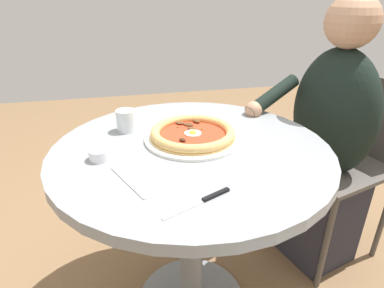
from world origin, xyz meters
TOP-DOWN VIEW (x-y plane):
  - dining_table at (0.00, 0.00)m, footprint 0.89×0.89m
  - pizza_on_plate at (-0.02, -0.05)m, footprint 0.32×0.32m
  - water_glass at (0.20, -0.17)m, footprint 0.07×0.07m
  - steak_knife at (0.03, 0.29)m, footprint 0.18×0.09m
  - ramekin_capers at (0.28, 0.03)m, footprint 0.06×0.06m
  - fork_utensil at (0.21, 0.18)m, footprint 0.09×0.18m
  - diner_person at (-0.64, -0.18)m, footprint 0.55×0.43m
  - cafe_chair_diner at (-0.77, -0.22)m, footprint 0.52×0.52m

SIDE VIEW (x-z plane):
  - cafe_chair_diner at x=-0.77m, z-range 0.10..0.94m
  - diner_person at x=-0.64m, z-range -0.06..1.12m
  - dining_table at x=0.00m, z-range 0.22..0.95m
  - fork_utensil at x=0.21m, z-range 0.72..0.73m
  - steak_knife at x=0.03m, z-range 0.72..0.73m
  - ramekin_capers at x=0.28m, z-range 0.73..0.76m
  - pizza_on_plate at x=-0.02m, z-range 0.72..0.76m
  - water_glass at x=0.20m, z-range 0.72..0.80m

